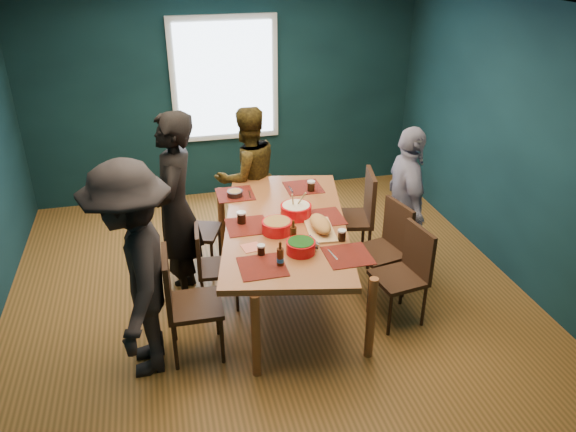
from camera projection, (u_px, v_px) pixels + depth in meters
name	position (u px, v px, depth m)	size (l,w,h in m)	color
room	(258.00, 153.00, 5.21)	(5.01, 5.01, 2.71)	#9B632D
dining_table	(286.00, 229.00, 5.19)	(1.52, 2.35, 0.83)	brown
chair_left_far	(189.00, 223.00, 5.74)	(0.53, 0.53, 0.93)	black
chair_left_mid	(209.00, 261.00, 5.20)	(0.40, 0.40, 0.82)	black
chair_left_near	(182.00, 297.00, 4.54)	(0.45, 0.45, 0.98)	black
chair_right_far	(359.00, 211.00, 5.89)	(0.55, 0.55, 1.02)	black
chair_right_mid	(388.00, 242.00, 5.39)	(0.51, 0.51, 0.94)	black
chair_right_near	(408.00, 268.00, 5.00)	(0.47, 0.47, 0.92)	black
person_far_left	(176.00, 211.00, 5.13)	(0.68, 0.45, 1.86)	black
person_back	(248.00, 177.00, 6.20)	(0.77, 0.60, 1.58)	black
person_right	(406.00, 204.00, 5.58)	(0.93, 0.39, 1.58)	white
person_near_left	(135.00, 272.00, 4.27)	(1.16, 0.67, 1.80)	black
bowl_salad	(277.00, 226.00, 4.96)	(0.27, 0.27, 0.11)	red
bowl_dumpling	(296.00, 210.00, 5.23)	(0.29, 0.29, 0.27)	red
bowl_herbs	(301.00, 246.00, 4.64)	(0.25, 0.25, 0.11)	red
cutting_board	(320.00, 225.00, 4.97)	(0.29, 0.58, 0.13)	#DEB777
small_bowl	(235.00, 193.00, 5.63)	(0.15, 0.15, 0.06)	black
beer_bottle_a	(280.00, 257.00, 4.45)	(0.06, 0.06, 0.22)	#411C0B
beer_bottle_b	(293.00, 235.00, 4.76)	(0.06, 0.06, 0.22)	#411C0B
cola_glass_a	(261.00, 250.00, 4.61)	(0.07, 0.07, 0.09)	black
cola_glass_b	(342.00, 235.00, 4.83)	(0.07, 0.07, 0.10)	black
cola_glass_c	(311.00, 186.00, 5.73)	(0.08, 0.08, 0.11)	black
cola_glass_d	(241.00, 217.00, 5.10)	(0.08, 0.08, 0.12)	black
napkin_a	(320.00, 216.00, 5.26)	(0.12, 0.12, 0.00)	#DC6F5C
napkin_b	(251.00, 247.00, 4.74)	(0.15, 0.15, 0.00)	#DC6F5C
napkin_c	(347.00, 252.00, 4.67)	(0.14, 0.14, 0.00)	#DC6F5C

